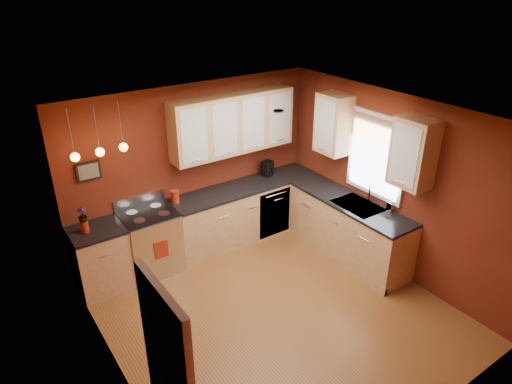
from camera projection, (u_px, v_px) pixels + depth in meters
floor at (276, 312)px, 5.96m from camera, size 4.20×4.20×0.00m
ceiling at (281, 120)px, 4.81m from camera, size 4.00×4.20×0.02m
wall_back at (195, 169)px, 6.93m from camera, size 4.00×0.02×2.60m
wall_front at (429, 330)px, 3.84m from camera, size 4.00×0.02×2.60m
wall_left at (112, 286)px, 4.36m from camera, size 0.02×4.20×2.60m
wall_right at (391, 185)px, 6.41m from camera, size 0.02×4.20×2.60m
base_cabinets_back_left at (101, 260)px, 6.24m from camera, size 0.70×0.60×0.90m
base_cabinets_back_right at (246, 212)px, 7.46m from camera, size 2.54×0.60×0.90m
base_cabinets_right at (348, 230)px, 6.96m from camera, size 0.60×2.10×0.90m
counter_back_left at (96, 230)px, 6.04m from camera, size 0.70×0.62×0.04m
counter_back_right at (246, 186)px, 7.25m from camera, size 2.54×0.62×0.04m
counter_right at (350, 202)px, 6.76m from camera, size 0.62×2.10×0.04m
gas_range at (151, 242)px, 6.60m from camera, size 0.76×0.64×1.11m
dishwasher_front at (275, 213)px, 7.44m from camera, size 0.60×0.02×0.80m
sink at (358, 207)px, 6.65m from camera, size 0.50×0.70×0.33m
window at (377, 153)px, 6.45m from camera, size 0.06×1.02×1.22m
upper_cabinets_back at (233, 124)px, 6.83m from camera, size 2.00×0.35×0.90m
upper_cabinets_right at (370, 137)px, 6.27m from camera, size 0.35×1.95×0.90m
wall_picture at (88, 171)px, 5.97m from camera, size 0.32×0.03×0.26m
pendant_lights at (100, 151)px, 5.62m from camera, size 0.71×0.11×0.66m
red_canister at (175, 197)px, 6.67m from camera, size 0.13×0.13×0.20m
red_vase at (85, 227)px, 5.93m from camera, size 0.10×0.10×0.16m
flowers at (82, 215)px, 5.85m from camera, size 0.13×0.13×0.21m
coffee_maker at (268, 169)px, 7.55m from camera, size 0.21×0.20×0.25m
soap_pump at (391, 205)px, 6.43m from camera, size 0.10×0.10×0.20m
dish_towel at (161, 249)px, 6.35m from camera, size 0.20×0.01×0.27m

